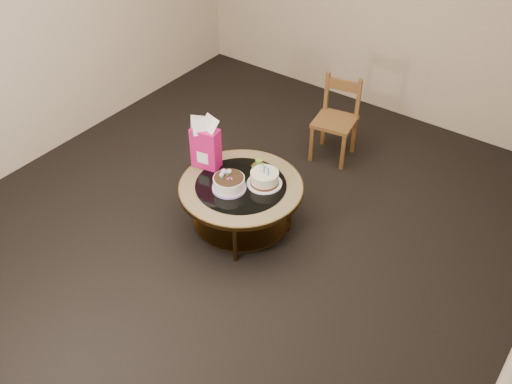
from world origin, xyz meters
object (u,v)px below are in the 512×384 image
Objects in this scene: cream_cake at (265,178)px; gift_bag at (206,143)px; decorated_cake at (229,184)px; coffee_table at (241,192)px; dining_chair at (336,119)px.

cream_cake is 0.62× the size of gift_bag.
cream_cake is 0.57m from gift_bag.
gift_bag is at bearing 158.00° from decorated_cake.
dining_chair is at bearing 86.27° from coffee_table.
decorated_cake is 1.50m from dining_chair.
coffee_table is at bearing -16.12° from gift_bag.
cream_cake is at bearing -96.88° from dining_chair.
dining_chair is at bearing 60.43° from gift_bag.
cream_cake is 0.35× the size of dining_chair.
gift_bag reaches higher than coffee_table.
coffee_table is 3.59× the size of cream_cake.
gift_bag is 0.57× the size of dining_chair.
coffee_table is 1.39m from dining_chair.
cream_cake reaches higher than coffee_table.
gift_bag is (-0.39, 0.04, 0.31)m from coffee_table.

